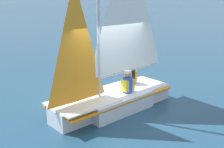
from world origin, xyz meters
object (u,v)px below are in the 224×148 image
sailor_helm (128,88)px  buoy_marker (115,42)px  sailboat_main (113,84)px  sailor_crew (131,80)px

sailor_helm → buoy_marker: (9.28, -4.29, -0.42)m
sailor_helm → buoy_marker: size_ratio=0.89×
sailboat_main → buoy_marker: size_ratio=4.04×
sailor_crew → sailboat_main: bearing=16.3°
sailboat_main → buoy_marker: (9.14, -4.69, -0.56)m
sailor_helm → sailboat_main: bearing=-34.3°
sailor_crew → buoy_marker: 9.38m
buoy_marker → sailor_helm: bearing=155.2°
sailor_crew → buoy_marker: bearing=-129.3°
sailboat_main → buoy_marker: bearing=-132.7°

